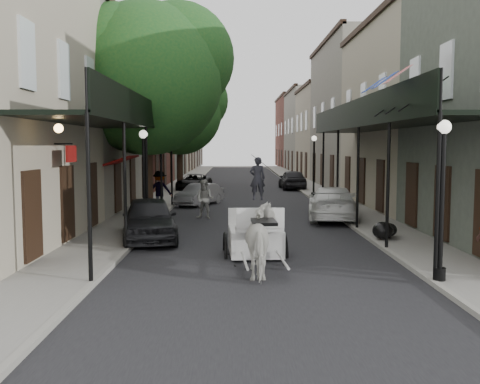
{
  "coord_description": "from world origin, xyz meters",
  "views": [
    {
      "loc": [
        -0.66,
        -14.17,
        3.25
      ],
      "look_at": [
        -0.48,
        4.73,
        1.6
      ],
      "focal_mm": 40.0,
      "sensor_mm": 36.0,
      "label": 1
    }
  ],
  "objects_px": {
    "lamppost_right_far": "(314,165)",
    "pedestrian_walking": "(205,199)",
    "pedestrian_sidewalk_left": "(160,190)",
    "car_right_far": "(292,179)",
    "lamppost_right_near": "(442,198)",
    "tree_near": "(156,73)",
    "horse": "(264,241)",
    "car_left_far": "(194,182)",
    "tree_far": "(185,109)",
    "carriage": "(254,216)",
    "car_right_near": "(332,203)",
    "car_left_near": "(149,219)",
    "lamppost_left": "(144,177)",
    "car_left_mid": "(199,194)"
  },
  "relations": [
    {
      "from": "lamppost_right_far",
      "to": "pedestrian_walking",
      "type": "distance_m",
      "value": 10.57
    },
    {
      "from": "pedestrian_sidewalk_left",
      "to": "car_right_far",
      "type": "bearing_deg",
      "value": -124.4
    },
    {
      "from": "car_right_far",
      "to": "lamppost_right_far",
      "type": "bearing_deg",
      "value": 92.11
    },
    {
      "from": "lamppost_right_near",
      "to": "lamppost_right_far",
      "type": "height_order",
      "value": "same"
    },
    {
      "from": "tree_near",
      "to": "lamppost_right_near",
      "type": "relative_size",
      "value": 2.6
    },
    {
      "from": "lamppost_right_far",
      "to": "horse",
      "type": "bearing_deg",
      "value": -101.97
    },
    {
      "from": "car_left_far",
      "to": "car_right_far",
      "type": "bearing_deg",
      "value": 17.5
    },
    {
      "from": "tree_far",
      "to": "carriage",
      "type": "relative_size",
      "value": 2.91
    },
    {
      "from": "tree_near",
      "to": "horse",
      "type": "distance_m",
      "value": 13.21
    },
    {
      "from": "car_right_near",
      "to": "tree_near",
      "type": "bearing_deg",
      "value": -0.18
    },
    {
      "from": "tree_far",
      "to": "pedestrian_walking",
      "type": "xyz_separation_m",
      "value": [
        2.25,
        -14.72,
        -4.97
      ]
    },
    {
      "from": "car_left_near",
      "to": "car_left_far",
      "type": "xyz_separation_m",
      "value": [
        0.0,
        20.07,
        -0.14
      ]
    },
    {
      "from": "tree_far",
      "to": "lamppost_left",
      "type": "distance_m",
      "value": 18.57
    },
    {
      "from": "car_left_near",
      "to": "car_left_far",
      "type": "height_order",
      "value": "car_left_near"
    },
    {
      "from": "car_left_mid",
      "to": "carriage",
      "type": "bearing_deg",
      "value": -54.48
    },
    {
      "from": "lamppost_right_far",
      "to": "car_right_far",
      "type": "distance_m",
      "value": 7.47
    },
    {
      "from": "car_left_near",
      "to": "car_right_far",
      "type": "distance_m",
      "value": 22.52
    },
    {
      "from": "carriage",
      "to": "car_right_near",
      "type": "distance_m",
      "value": 8.15
    },
    {
      "from": "lamppost_left",
      "to": "car_right_far",
      "type": "height_order",
      "value": "lamppost_left"
    },
    {
      "from": "pedestrian_walking",
      "to": "lamppost_right_far",
      "type": "bearing_deg",
      "value": 72.75
    },
    {
      "from": "pedestrian_walking",
      "to": "car_left_mid",
      "type": "xyz_separation_m",
      "value": [
        -0.6,
        5.32,
        -0.28
      ]
    },
    {
      "from": "horse",
      "to": "tree_near",
      "type": "bearing_deg",
      "value": -72.43
    },
    {
      "from": "car_right_far",
      "to": "lamppost_left",
      "type": "bearing_deg",
      "value": 66.5
    },
    {
      "from": "lamppost_right_near",
      "to": "pedestrian_walking",
      "type": "distance_m",
      "value": 13.03
    },
    {
      "from": "car_left_near",
      "to": "car_left_far",
      "type": "relative_size",
      "value": 1.01
    },
    {
      "from": "tree_near",
      "to": "horse",
      "type": "height_order",
      "value": "tree_near"
    },
    {
      "from": "lamppost_right_near",
      "to": "car_left_far",
      "type": "xyz_separation_m",
      "value": [
        -7.7,
        26.07,
        -1.45
      ]
    },
    {
      "from": "lamppost_right_near",
      "to": "car_left_mid",
      "type": "bearing_deg",
      "value": 111.77
    },
    {
      "from": "tree_far",
      "to": "car_left_far",
      "type": "height_order",
      "value": "tree_far"
    },
    {
      "from": "lamppost_left",
      "to": "car_right_far",
      "type": "xyz_separation_m",
      "value": [
        7.7,
        19.33,
        -1.32
      ]
    },
    {
      "from": "lamppost_left",
      "to": "car_right_near",
      "type": "bearing_deg",
      "value": 21.29
    },
    {
      "from": "carriage",
      "to": "car_right_near",
      "type": "xyz_separation_m",
      "value": [
        3.69,
        7.25,
        -0.42
      ]
    },
    {
      "from": "car_right_near",
      "to": "car_left_mid",
      "type": "bearing_deg",
      "value": -34.56
    },
    {
      "from": "lamppost_left",
      "to": "car_left_mid",
      "type": "relative_size",
      "value": 1.04
    },
    {
      "from": "car_right_near",
      "to": "pedestrian_sidewalk_left",
      "type": "bearing_deg",
      "value": -13.18
    },
    {
      "from": "car_left_far",
      "to": "tree_near",
      "type": "bearing_deg",
      "value": -84.9
    },
    {
      "from": "car_right_near",
      "to": "car_right_far",
      "type": "distance_m",
      "value": 16.33
    },
    {
      "from": "tree_far",
      "to": "car_left_mid",
      "type": "bearing_deg",
      "value": -80.07
    },
    {
      "from": "tree_near",
      "to": "car_right_near",
      "type": "relative_size",
      "value": 1.92
    },
    {
      "from": "tree_near",
      "to": "pedestrian_walking",
      "type": "height_order",
      "value": "tree_near"
    },
    {
      "from": "horse",
      "to": "car_right_near",
      "type": "relative_size",
      "value": 0.42
    },
    {
      "from": "carriage",
      "to": "car_right_far",
      "type": "relative_size",
      "value": 0.69
    },
    {
      "from": "pedestrian_walking",
      "to": "car_left_near",
      "type": "height_order",
      "value": "pedestrian_walking"
    },
    {
      "from": "carriage",
      "to": "pedestrian_sidewalk_left",
      "type": "xyz_separation_m",
      "value": [
        -4.3,
        10.41,
        -0.09
      ]
    },
    {
      "from": "tree_far",
      "to": "lamppost_right_far",
      "type": "height_order",
      "value": "tree_far"
    },
    {
      "from": "lamppost_right_near",
      "to": "pedestrian_walking",
      "type": "xyz_separation_m",
      "value": [
        -6.1,
        11.45,
        -1.18
      ]
    },
    {
      "from": "car_left_near",
      "to": "car_left_far",
      "type": "bearing_deg",
      "value": 79.58
    },
    {
      "from": "car_right_near",
      "to": "lamppost_left",
      "type": "bearing_deg",
      "value": 29.7
    },
    {
      "from": "carriage",
      "to": "car_left_far",
      "type": "bearing_deg",
      "value": 95.61
    },
    {
      "from": "car_left_mid",
      "to": "pedestrian_walking",
      "type": "bearing_deg",
      "value": -58.96
    }
  ]
}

